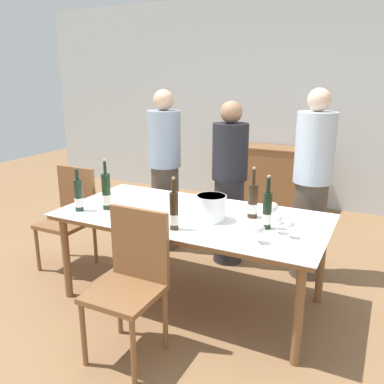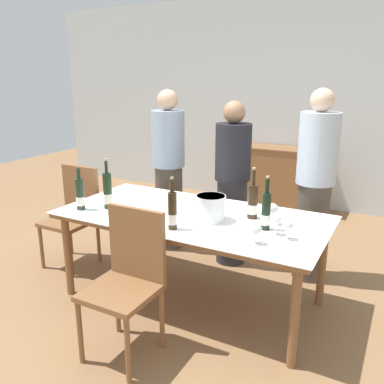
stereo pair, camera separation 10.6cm
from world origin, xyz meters
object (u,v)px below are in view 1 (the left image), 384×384
(wine_bottle_0, at_px, (267,211))
(person_guest_right, at_px, (312,187))
(wine_bottle_2, at_px, (78,196))
(wine_glass_0, at_px, (290,225))
(chair_left_end, at_px, (71,211))
(wine_bottle_1, at_px, (106,193))
(wine_glass_2, at_px, (277,220))
(person_host, at_px, (165,172))
(sideboard_cabinet, at_px, (267,177))
(wine_bottle_4, at_px, (253,202))
(wine_glass_1, at_px, (259,230))
(wine_glass_3, at_px, (273,208))
(wine_bottle_3, at_px, (174,211))
(dining_table, at_px, (192,222))
(ice_bucket, at_px, (211,207))
(person_guest_left, at_px, (229,185))
(chair_near_front, at_px, (132,274))

(wine_bottle_0, xyz_separation_m, person_guest_right, (0.14, 0.87, -0.02))
(wine_bottle_2, bearing_deg, wine_glass_0, 6.28)
(wine_glass_0, relative_size, chair_left_end, 0.14)
(wine_bottle_1, distance_m, wine_glass_2, 1.36)
(person_host, relative_size, person_guest_right, 0.98)
(sideboard_cabinet, distance_m, wine_bottle_4, 2.64)
(wine_glass_1, relative_size, wine_glass_2, 0.93)
(wine_bottle_4, relative_size, wine_glass_3, 2.51)
(wine_bottle_3, xyz_separation_m, person_guest_right, (0.71, 1.18, -0.02))
(wine_bottle_2, distance_m, chair_left_end, 0.70)
(wine_glass_2, height_order, chair_left_end, chair_left_end)
(wine_bottle_1, bearing_deg, person_guest_right, 36.11)
(dining_table, relative_size, ice_bucket, 9.22)
(wine_glass_1, distance_m, wine_glass_3, 0.40)
(dining_table, height_order, wine_bottle_3, wine_bottle_3)
(wine_bottle_1, height_order, person_guest_right, person_guest_right)
(wine_bottle_4, height_order, wine_glass_0, wine_bottle_4)
(ice_bucket, bearing_deg, person_guest_right, 57.89)
(wine_bottle_0, relative_size, wine_glass_2, 2.65)
(wine_bottle_3, bearing_deg, ice_bucket, 61.67)
(wine_bottle_0, height_order, person_guest_right, person_guest_right)
(ice_bucket, distance_m, person_guest_right, 1.05)
(person_host, bearing_deg, person_guest_left, -2.46)
(wine_glass_1, height_order, person_guest_right, person_guest_right)
(wine_bottle_3, height_order, wine_bottle_4, wine_bottle_4)
(wine_bottle_1, height_order, wine_glass_0, wine_bottle_1)
(wine_bottle_1, bearing_deg, wine_bottle_0, 6.81)
(wine_glass_1, bearing_deg, wine_bottle_2, -179.75)
(wine_bottle_1, relative_size, chair_near_front, 0.43)
(ice_bucket, relative_size, wine_glass_2, 1.55)
(wine_glass_1, distance_m, person_guest_right, 1.15)
(wine_bottle_1, bearing_deg, sideboard_cabinet, 80.11)
(ice_bucket, height_order, wine_bottle_4, wine_bottle_4)
(wine_bottle_1, bearing_deg, wine_glass_2, 3.61)
(wine_bottle_4, relative_size, person_guest_right, 0.23)
(sideboard_cabinet, distance_m, person_guest_left, 1.91)
(wine_bottle_3, xyz_separation_m, wine_glass_2, (0.66, 0.24, -0.03))
(wine_bottle_3, xyz_separation_m, chair_near_front, (-0.09, -0.40, -0.32))
(person_guest_right, bearing_deg, person_guest_left, -177.34)
(wine_bottle_2, height_order, person_host, person_host)
(person_guest_right, bearing_deg, wine_glass_3, -100.31)
(wine_glass_1, relative_size, person_guest_left, 0.09)
(ice_bucket, xyz_separation_m, wine_glass_1, (0.44, -0.26, -0.01))
(wine_bottle_1, bearing_deg, wine_bottle_2, -143.79)
(person_host, distance_m, person_guest_left, 0.72)
(dining_table, relative_size, person_guest_right, 1.23)
(wine_bottle_3, relative_size, chair_left_end, 0.40)
(wine_glass_3, bearing_deg, wine_bottle_2, -164.25)
(dining_table, relative_size, wine_glass_2, 14.26)
(wine_bottle_3, height_order, chair_near_front, wine_bottle_3)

